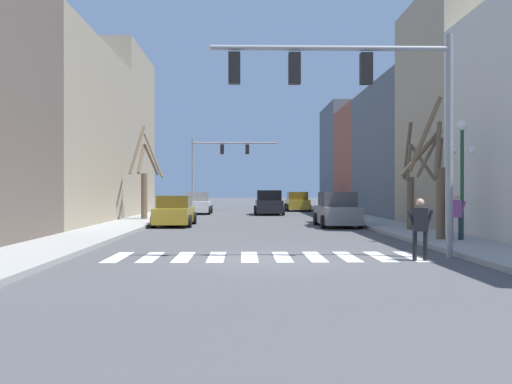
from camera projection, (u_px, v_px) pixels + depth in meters
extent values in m
plane|color=#4C4C4F|center=(267.00, 260.00, 15.79)|extent=(240.00, 240.00, 0.00)
cube|color=#9E9E99|center=(19.00, 257.00, 15.65)|extent=(2.57, 90.00, 0.15)
cube|color=#9E9E99|center=(510.00, 256.00, 15.93)|extent=(2.57, 90.00, 0.15)
cube|color=tan|center=(48.00, 134.00, 31.02)|extent=(6.00, 14.48, 9.48)
cube|color=tan|center=(103.00, 134.00, 43.25)|extent=(6.00, 9.99, 11.75)
cube|color=tan|center=(477.00, 113.00, 29.07)|extent=(6.00, 8.09, 11.13)
cube|color=#515B66|center=(414.00, 151.00, 39.85)|extent=(6.00, 13.47, 8.80)
cube|color=#934C3D|center=(376.00, 160.00, 51.15)|extent=(6.00, 9.12, 8.83)
cube|color=#515B66|center=(355.00, 157.00, 60.64)|extent=(6.00, 9.87, 10.29)
cube|color=white|center=(118.00, 257.00, 16.35)|extent=(0.45, 2.60, 0.01)
cube|color=white|center=(151.00, 257.00, 16.37)|extent=(0.45, 2.60, 0.01)
cube|color=white|center=(184.00, 257.00, 16.39)|extent=(0.45, 2.60, 0.01)
cube|color=white|center=(217.00, 257.00, 16.41)|extent=(0.45, 2.60, 0.01)
cube|color=white|center=(249.00, 257.00, 16.43)|extent=(0.45, 2.60, 0.01)
cube|color=white|center=(282.00, 257.00, 16.45)|extent=(0.45, 2.60, 0.01)
cube|color=white|center=(315.00, 257.00, 16.47)|extent=(0.45, 2.60, 0.01)
cube|color=white|center=(347.00, 257.00, 16.49)|extent=(0.45, 2.60, 0.01)
cube|color=white|center=(380.00, 256.00, 16.51)|extent=(0.45, 2.60, 0.01)
cube|color=white|center=(412.00, 256.00, 16.53)|extent=(0.45, 2.60, 0.01)
cylinder|color=gray|center=(449.00, 146.00, 16.15)|extent=(0.18, 0.18, 6.06)
cylinder|color=gray|center=(330.00, 48.00, 16.07)|extent=(6.45, 0.14, 0.14)
cube|color=black|center=(366.00, 69.00, 16.09)|extent=(0.32, 0.28, 0.84)
cube|color=black|center=(294.00, 68.00, 16.05)|extent=(0.32, 0.28, 0.84)
cube|color=black|center=(234.00, 68.00, 16.01)|extent=(0.32, 0.28, 0.84)
cylinder|color=gray|center=(193.00, 175.00, 51.48)|extent=(0.18, 0.18, 6.28)
cylinder|color=gray|center=(235.00, 143.00, 51.55)|extent=(7.23, 0.14, 0.14)
cube|color=black|center=(222.00, 149.00, 51.53)|extent=(0.32, 0.28, 0.84)
cube|color=black|center=(247.00, 149.00, 51.57)|extent=(0.32, 0.28, 0.84)
cylinder|color=#1E4C2D|center=(462.00, 185.00, 20.22)|extent=(0.12, 0.12, 3.71)
sphere|color=white|center=(462.00, 125.00, 20.21)|extent=(0.36, 0.36, 0.36)
sphere|color=white|center=(453.00, 150.00, 20.21)|extent=(0.31, 0.31, 0.31)
sphere|color=white|center=(471.00, 150.00, 20.23)|extent=(0.31, 0.31, 0.31)
cube|color=#A38423|center=(297.00, 204.00, 51.50)|extent=(1.79, 4.37, 0.81)
cube|color=#594813|center=(297.00, 196.00, 51.49)|extent=(1.65, 2.27, 0.66)
cylinder|color=black|center=(286.00, 207.00, 52.83)|extent=(0.22, 0.64, 0.64)
cylinder|color=black|center=(306.00, 207.00, 52.87)|extent=(0.22, 0.64, 0.64)
cylinder|color=black|center=(288.00, 208.00, 50.12)|extent=(0.22, 0.64, 0.64)
cylinder|color=black|center=(310.00, 208.00, 50.16)|extent=(0.22, 0.64, 0.64)
cube|color=black|center=(269.00, 206.00, 44.03)|extent=(1.89, 4.54, 0.89)
cube|color=black|center=(269.00, 195.00, 44.03)|extent=(1.74, 2.36, 0.73)
cylinder|color=black|center=(255.00, 210.00, 45.42)|extent=(0.22, 0.64, 0.64)
cylinder|color=black|center=(281.00, 210.00, 45.46)|extent=(0.22, 0.64, 0.64)
cylinder|color=black|center=(256.00, 211.00, 42.60)|extent=(0.22, 0.64, 0.64)
cylinder|color=black|center=(283.00, 211.00, 42.64)|extent=(0.22, 0.64, 0.64)
cube|color=#A38423|center=(175.00, 215.00, 30.44)|extent=(1.71, 4.83, 0.76)
cube|color=#594813|center=(175.00, 202.00, 30.44)|extent=(1.57, 2.51, 0.62)
cylinder|color=black|center=(162.00, 218.00, 31.92)|extent=(0.22, 0.64, 0.64)
cylinder|color=black|center=(194.00, 218.00, 31.96)|extent=(0.22, 0.64, 0.64)
cylinder|color=black|center=(153.00, 221.00, 28.93)|extent=(0.22, 0.64, 0.64)
cylinder|color=black|center=(189.00, 221.00, 28.97)|extent=(0.22, 0.64, 0.64)
cube|color=gray|center=(337.00, 215.00, 29.85)|extent=(1.75, 4.63, 0.85)
cube|color=#464648|center=(337.00, 199.00, 29.85)|extent=(1.61, 2.41, 0.70)
cylinder|color=black|center=(316.00, 219.00, 31.27)|extent=(0.22, 0.64, 0.64)
cylinder|color=black|center=(350.00, 219.00, 31.31)|extent=(0.22, 0.64, 0.64)
cylinder|color=black|center=(323.00, 222.00, 28.40)|extent=(0.22, 0.64, 0.64)
cylinder|color=black|center=(361.00, 222.00, 28.44)|extent=(0.22, 0.64, 0.64)
cube|color=silver|center=(198.00, 206.00, 45.29)|extent=(1.82, 4.42, 0.80)
cube|color=slate|center=(198.00, 197.00, 45.29)|extent=(1.67, 2.30, 0.66)
cylinder|color=black|center=(187.00, 209.00, 46.64)|extent=(0.22, 0.64, 0.64)
cylinder|color=black|center=(211.00, 209.00, 46.68)|extent=(0.22, 0.64, 0.64)
cylinder|color=black|center=(184.00, 210.00, 43.90)|extent=(0.22, 0.64, 0.64)
cylinder|color=black|center=(209.00, 210.00, 43.94)|extent=(0.22, 0.64, 0.64)
cylinder|color=black|center=(415.00, 246.00, 15.53)|extent=(0.11, 0.11, 0.77)
cylinder|color=black|center=(425.00, 246.00, 15.53)|extent=(0.11, 0.11, 0.77)
cube|color=black|center=(420.00, 220.00, 15.53)|extent=(0.38, 0.22, 0.60)
sphere|color=tan|center=(420.00, 203.00, 15.53)|extent=(0.22, 0.22, 0.22)
cylinder|color=black|center=(412.00, 221.00, 15.53)|extent=(0.26, 0.09, 0.59)
cylinder|color=black|center=(428.00, 221.00, 15.53)|extent=(0.26, 0.09, 0.59)
cylinder|color=#282D47|center=(460.00, 229.00, 20.20)|extent=(0.11, 0.11, 0.76)
cylinder|color=#282D47|center=(451.00, 229.00, 20.24)|extent=(0.11, 0.11, 0.76)
cube|color=#9E4C93|center=(456.00, 209.00, 20.21)|extent=(0.40, 0.27, 0.60)
sphere|color=beige|center=(456.00, 196.00, 20.21)|extent=(0.21, 0.21, 0.21)
cylinder|color=#9E4C93|center=(462.00, 210.00, 20.18)|extent=(0.27, 0.12, 0.58)
cylinder|color=#9E4C93|center=(449.00, 210.00, 20.24)|extent=(0.27, 0.12, 0.58)
cylinder|color=brown|center=(441.00, 203.00, 20.60)|extent=(0.30, 0.30, 2.46)
cylinder|color=brown|center=(425.00, 134.00, 20.69)|extent=(1.17, 0.39, 2.61)
cylinder|color=brown|center=(440.00, 158.00, 21.06)|extent=(0.35, 1.05, 1.38)
cylinder|color=brown|center=(421.00, 153.00, 20.73)|extent=(1.42, 0.48, 1.69)
cylinder|color=brown|center=(438.00, 149.00, 19.93)|extent=(0.73, 1.45, 2.04)
cylinder|color=brown|center=(429.00, 154.00, 20.26)|extent=(1.11, 0.80, 1.64)
cylinder|color=brown|center=(410.00, 203.00, 25.53)|extent=(0.30, 0.30, 2.24)
cylinder|color=brown|center=(408.00, 151.00, 26.25)|extent=(0.30, 1.59, 2.45)
cylinder|color=brown|center=(423.00, 163.00, 25.26)|extent=(1.04, 0.71, 1.66)
cylinder|color=brown|center=(409.00, 162.00, 25.27)|extent=(0.42, 0.65, 1.60)
cylinder|color=brown|center=(144.00, 196.00, 34.88)|extent=(0.36, 0.36, 2.64)
cylinder|color=brown|center=(153.00, 155.00, 34.36)|extent=(1.31, 1.19, 2.63)
cylinder|color=brown|center=(141.00, 159.00, 34.20)|extent=(0.28, 1.48, 1.77)
cylinder|color=brown|center=(151.00, 160.00, 35.40)|extent=(0.76, 1.20, 1.84)
cylinder|color=brown|center=(137.00, 150.00, 34.16)|extent=(0.72, 1.54, 2.88)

